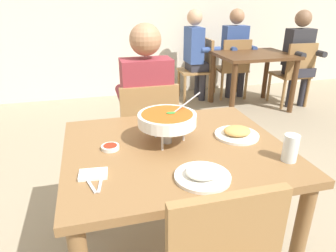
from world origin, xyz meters
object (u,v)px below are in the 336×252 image
(chair_diner_main, at_px, (148,132))
(diner_main, at_px, (146,101))
(dining_table_main, at_px, (175,166))
(chair_bg_left, at_px, (233,65))
(rice_plate, at_px, (203,174))
(patron_bg_right, at_px, (196,50))
(curry_bowl, at_px, (167,120))
(patron_bg_left, at_px, (236,48))
(patron_bg_middle, at_px, (299,53))
(drink_glass, at_px, (290,149))
(chair_bg_middle, at_px, (295,71))
(sauce_dish, at_px, (110,147))
(appetizer_plate, at_px, (237,133))
(chair_bg_right, at_px, (200,66))
(dining_table_far, at_px, (253,64))

(chair_diner_main, relative_size, diner_main, 0.69)
(dining_table_main, xyz_separation_m, chair_bg_left, (1.73, 2.83, -0.14))
(rice_plate, bearing_deg, patron_bg_right, 70.77)
(curry_bowl, bearing_deg, patron_bg_right, 67.53)
(patron_bg_left, distance_m, patron_bg_middle, 0.91)
(drink_glass, relative_size, patron_bg_right, 0.10)
(chair_bg_middle, relative_size, patron_bg_middle, 0.69)
(rice_plate, distance_m, sauce_dish, 0.51)
(appetizer_plate, xyz_separation_m, chair_bg_right, (0.88, 2.90, -0.27))
(rice_plate, height_order, patron_bg_right, patron_bg_right)
(chair_bg_left, bearing_deg, patron_bg_left, 58.03)
(patron_bg_left, bearing_deg, appetizer_plate, -116.29)
(chair_bg_left, bearing_deg, curry_bowl, -122.33)
(chair_diner_main, relative_size, chair_bg_right, 1.00)
(rice_plate, bearing_deg, chair_bg_middle, 47.57)
(chair_diner_main, bearing_deg, dining_table_main, -90.00)
(rice_plate, distance_m, chair_bg_left, 3.59)
(chair_bg_left, xyz_separation_m, patron_bg_middle, (0.72, -0.52, 0.24))
(dining_table_far, bearing_deg, curry_bowl, -128.11)
(dining_table_main, bearing_deg, chair_bg_left, 58.61)
(patron_bg_left, height_order, patron_bg_right, same)
(chair_bg_right, xyz_separation_m, patron_bg_right, (-0.08, -0.00, 0.24))
(dining_table_far, relative_size, patron_bg_left, 0.76)
(appetizer_plate, xyz_separation_m, patron_bg_left, (1.44, 2.92, -0.04))
(chair_bg_left, bearing_deg, sauce_dish, -126.45)
(chair_bg_right, distance_m, patron_bg_right, 0.25)
(appetizer_plate, relative_size, drink_glass, 1.85)
(drink_glass, distance_m, dining_table_far, 2.96)
(chair_bg_left, height_order, patron_bg_left, patron_bg_left)
(appetizer_plate, xyz_separation_m, chair_bg_middle, (2.03, 2.24, -0.27))
(sauce_dish, bearing_deg, patron_bg_right, 62.71)
(chair_bg_left, bearing_deg, patron_bg_right, 169.99)
(chair_bg_left, bearing_deg, drink_glass, -112.01)
(appetizer_plate, relative_size, patron_bg_middle, 0.18)
(rice_plate, height_order, sauce_dish, rice_plate)
(dining_table_main, distance_m, rice_plate, 0.35)
(chair_diner_main, xyz_separation_m, dining_table_far, (1.79, 1.61, 0.12))
(curry_bowl, distance_m, chair_bg_middle, 3.30)
(rice_plate, bearing_deg, chair_bg_right, 69.59)
(curry_bowl, relative_size, dining_table_far, 0.33)
(drink_glass, xyz_separation_m, patron_bg_right, (0.69, 3.21, -0.07))
(sauce_dish, xyz_separation_m, patron_bg_right, (1.49, 2.88, -0.03))
(dining_table_main, relative_size, patron_bg_middle, 0.85)
(dining_table_main, relative_size, diner_main, 0.85)
(curry_bowl, relative_size, chair_bg_right, 0.37)
(appetizer_plate, relative_size, dining_table_far, 0.24)
(chair_bg_middle, bearing_deg, chair_bg_left, 139.63)
(patron_bg_middle, relative_size, patron_bg_right, 1.00)
(dining_table_main, xyz_separation_m, dining_table_far, (1.79, 2.37, -0.02))
(sauce_dish, height_order, chair_bg_left, chair_bg_left)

